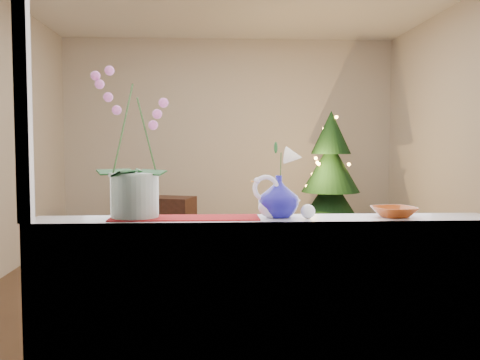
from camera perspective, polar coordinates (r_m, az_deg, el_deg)
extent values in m
plane|color=#382417|center=(5.05, -0.11, -10.69)|extent=(5.00, 5.00, 0.00)
cube|color=beige|center=(7.39, -1.13, 4.50)|extent=(4.50, 0.10, 2.70)
cube|color=beige|center=(2.40, 3.01, 5.74)|extent=(4.50, 0.10, 2.70)
cube|color=beige|center=(5.49, 24.13, 4.37)|extent=(0.10, 5.00, 2.70)
cube|color=white|center=(2.57, 2.84, -14.98)|extent=(2.20, 0.08, 0.88)
cube|color=white|center=(2.55, 2.67, -4.50)|extent=(2.20, 0.26, 0.04)
cube|color=maroon|center=(2.54, -5.91, -4.04)|extent=(0.70, 0.20, 0.01)
imported|color=navy|center=(2.56, 4.15, -1.42)|extent=(0.29, 0.29, 0.23)
sphere|color=white|center=(2.54, 7.26, -3.34)|extent=(0.09, 0.09, 0.07)
imported|color=#9D3F13|center=(2.68, 16.11, -3.36)|extent=(0.20, 0.20, 0.04)
cube|color=black|center=(6.53, -8.73, -4.56)|extent=(0.93, 0.65, 0.63)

